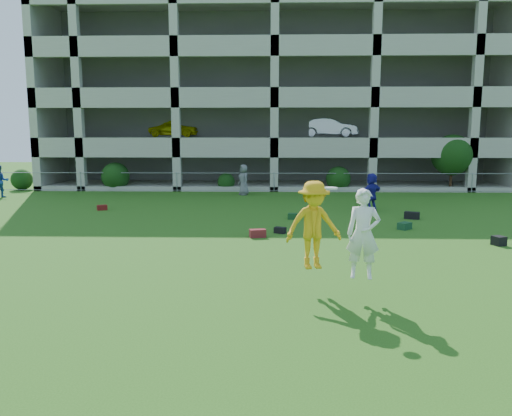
{
  "coord_description": "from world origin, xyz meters",
  "views": [
    {
      "loc": [
        -0.2,
        -11.47,
        3.58
      ],
      "look_at": [
        -0.63,
        3.0,
        1.4
      ],
      "focal_mm": 35.0,
      "sensor_mm": 36.0,
      "label": 1
    }
  ],
  "objects_px": {
    "bystander_a": "(0,181)",
    "bystander_d": "(371,192)",
    "bystander_c": "(244,180)",
    "frisbee_contest": "(326,227)",
    "crate_d": "(499,241)",
    "parking_garage": "(274,101)"
  },
  "relations": [
    {
      "from": "bystander_c",
      "to": "bystander_d",
      "type": "xyz_separation_m",
      "value": [
        6.24,
        -5.75,
        -0.01
      ]
    },
    {
      "from": "frisbee_contest",
      "to": "bystander_a",
      "type": "bearing_deg",
      "value": 134.88
    },
    {
      "from": "crate_d",
      "to": "bystander_a",
      "type": "bearing_deg",
      "value": 153.24
    },
    {
      "from": "frisbee_contest",
      "to": "bystander_d",
      "type": "bearing_deg",
      "value": 74.3
    },
    {
      "from": "bystander_a",
      "to": "bystander_d",
      "type": "bearing_deg",
      "value": -48.15
    },
    {
      "from": "bystander_c",
      "to": "frisbee_contest",
      "type": "xyz_separation_m",
      "value": [
        2.8,
        -17.99,
        0.63
      ]
    },
    {
      "from": "bystander_a",
      "to": "crate_d",
      "type": "height_order",
      "value": "bystander_a"
    },
    {
      "from": "bystander_d",
      "to": "frisbee_contest",
      "type": "xyz_separation_m",
      "value": [
        -3.44,
        -12.25,
        0.65
      ]
    },
    {
      "from": "bystander_c",
      "to": "crate_d",
      "type": "height_order",
      "value": "bystander_c"
    },
    {
      "from": "crate_d",
      "to": "parking_garage",
      "type": "distance_m",
      "value": 25.02
    },
    {
      "from": "bystander_d",
      "to": "bystander_a",
      "type": "bearing_deg",
      "value": -52.59
    },
    {
      "from": "bystander_c",
      "to": "parking_garage",
      "type": "distance_m",
      "value": 11.65
    },
    {
      "from": "bystander_c",
      "to": "bystander_d",
      "type": "height_order",
      "value": "bystander_c"
    },
    {
      "from": "bystander_a",
      "to": "crate_d",
      "type": "distance_m",
      "value": 25.12
    },
    {
      "from": "bystander_c",
      "to": "crate_d",
      "type": "relative_size",
      "value": 5.08
    },
    {
      "from": "bystander_d",
      "to": "frisbee_contest",
      "type": "height_order",
      "value": "frisbee_contest"
    },
    {
      "from": "bystander_a",
      "to": "frisbee_contest",
      "type": "xyz_separation_m",
      "value": [
        16.3,
        -16.36,
        0.6
      ]
    },
    {
      "from": "bystander_d",
      "to": "parking_garage",
      "type": "bearing_deg",
      "value": -115.27
    },
    {
      "from": "bystander_a",
      "to": "bystander_d",
      "type": "height_order",
      "value": "bystander_a"
    },
    {
      "from": "bystander_a",
      "to": "parking_garage",
      "type": "height_order",
      "value": "parking_garage"
    },
    {
      "from": "crate_d",
      "to": "frisbee_contest",
      "type": "relative_size",
      "value": 0.17
    },
    {
      "from": "bystander_d",
      "to": "frisbee_contest",
      "type": "distance_m",
      "value": 12.74
    }
  ]
}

